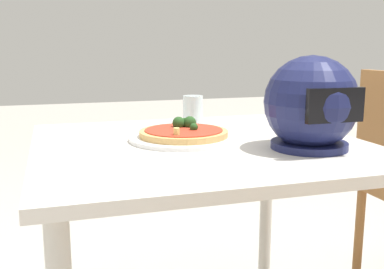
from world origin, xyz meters
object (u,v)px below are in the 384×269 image
(dining_table, at_px, (200,171))
(drinking_glass, at_px, (193,111))
(motorcycle_helmet, at_px, (311,105))
(pizza, at_px, (184,132))

(dining_table, bearing_deg, drinking_glass, -102.39)
(dining_table, xyz_separation_m, motorcycle_helmet, (-0.26, 0.17, 0.21))
(dining_table, distance_m, pizza, 0.13)
(pizza, distance_m, motorcycle_helmet, 0.38)
(dining_table, xyz_separation_m, drinking_glass, (-0.06, -0.27, 0.14))
(pizza, bearing_deg, motorcycle_helmet, 143.60)
(dining_table, relative_size, motorcycle_helmet, 3.74)
(motorcycle_helmet, distance_m, drinking_glass, 0.49)
(dining_table, relative_size, drinking_glass, 8.82)
(motorcycle_helmet, bearing_deg, dining_table, -33.75)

